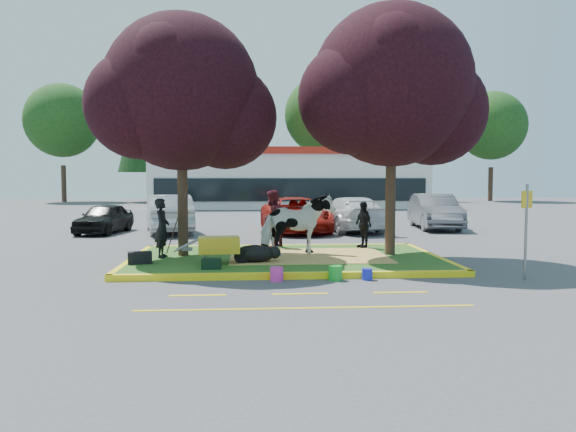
{
  "coord_description": "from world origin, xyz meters",
  "views": [
    {
      "loc": [
        -1.0,
        -15.02,
        2.3
      ],
      "look_at": [
        0.09,
        0.5,
        1.21
      ],
      "focal_mm": 35.0,
      "sensor_mm": 36.0,
      "label": 1
    }
  ],
  "objects": [
    {
      "name": "median_island",
      "position": [
        0.0,
        0.0,
        0.07
      ],
      "size": [
        8.0,
        5.0,
        0.15
      ],
      "primitive_type": "cube",
      "color": "#225219",
      "rests_on": "ground"
    },
    {
      "name": "fire_lane_stripe_c",
      "position": [
        2.0,
        -4.2,
        0.0
      ],
      "size": [
        1.1,
        0.12,
        0.01
      ],
      "primitive_type": "cube",
      "color": "yellow",
      "rests_on": "ground"
    },
    {
      "name": "car_grey",
      "position": [
        7.21,
        9.21,
        0.77
      ],
      "size": [
        2.09,
        4.79,
        1.53
      ],
      "primitive_type": "imported",
      "rotation": [
        0.0,
        0.0,
        -0.1
      ],
      "color": "#54555B",
      "rests_on": "ground"
    },
    {
      "name": "cow",
      "position": [
        0.31,
        0.14,
        0.99
      ],
      "size": [
        2.19,
        1.65,
        1.68
      ],
      "primitive_type": "imported",
      "rotation": [
        0.0,
        0.0,
        2.0
      ],
      "color": "silver",
      "rests_on": "median_island"
    },
    {
      "name": "calf",
      "position": [
        -0.86,
        -1.03,
        0.37
      ],
      "size": [
        1.14,
        0.81,
        0.45
      ],
      "primitive_type": "ellipsoid",
      "rotation": [
        0.0,
        0.0,
        -0.24
      ],
      "color": "black",
      "rests_on": "median_island"
    },
    {
      "name": "bucket_green",
      "position": [
        0.91,
        -2.8,
        0.16
      ],
      "size": [
        0.38,
        0.38,
        0.33
      ],
      "primitive_type": "cylinder",
      "rotation": [
        0.0,
        0.0,
        -0.29
      ],
      "color": "green",
      "rests_on": "ground"
    },
    {
      "name": "wheelbarrow",
      "position": [
        -1.73,
        -1.26,
        0.62
      ],
      "size": [
        1.8,
        0.69,
        0.68
      ],
      "rotation": [
        0.0,
        0.0,
        0.09
      ],
      "color": "black",
      "rests_on": "median_island"
    },
    {
      "name": "retail_building",
      "position": [
        2.0,
        27.98,
        2.25
      ],
      "size": [
        20.4,
        8.4,
        4.4
      ],
      "color": "silver",
      "rests_on": "ground"
    },
    {
      "name": "gear_bag_green",
      "position": [
        -1.88,
        -1.95,
        0.27
      ],
      "size": [
        0.46,
        0.29,
        0.24
      ],
      "primitive_type": "cube",
      "rotation": [
        0.0,
        0.0,
        0.02
      ],
      "color": "black",
      "rests_on": "median_island"
    },
    {
      "name": "car_white",
      "position": [
        3.26,
        8.44,
        0.72
      ],
      "size": [
        2.69,
        5.22,
        1.45
      ],
      "primitive_type": "imported",
      "rotation": [
        0.0,
        0.0,
        3.28
      ],
      "color": "silver",
      "rests_on": "ground"
    },
    {
      "name": "fire_lane_stripe_a",
      "position": [
        -2.0,
        -4.2,
        0.0
      ],
      "size": [
        1.1,
        0.12,
        0.01
      ],
      "primitive_type": "cube",
      "color": "yellow",
      "rests_on": "ground"
    },
    {
      "name": "ground",
      "position": [
        0.0,
        0.0,
        0.0
      ],
      "size": [
        90.0,
        90.0,
        0.0
      ],
      "primitive_type": "plane",
      "color": "#424244",
      "rests_on": "ground"
    },
    {
      "name": "fire_lane_long",
      "position": [
        0.0,
        -5.4,
        0.0
      ],
      "size": [
        6.0,
        0.1,
        0.01
      ],
      "primitive_type": "cube",
      "color": "yellow",
      "rests_on": "ground"
    },
    {
      "name": "gear_bag_dark",
      "position": [
        -3.7,
        -1.04,
        0.3
      ],
      "size": [
        0.63,
        0.43,
        0.3
      ],
      "primitive_type": "cube",
      "rotation": [
        0.0,
        0.0,
        0.21
      ],
      "color": "black",
      "rests_on": "median_island"
    },
    {
      "name": "fire_lane_stripe_b",
      "position": [
        0.0,
        -4.2,
        0.0
      ],
      "size": [
        1.1,
        0.12,
        0.01
      ],
      "primitive_type": "cube",
      "color": "yellow",
      "rests_on": "ground"
    },
    {
      "name": "curb_left",
      "position": [
        -4.08,
        0.0,
        0.07
      ],
      "size": [
        0.16,
        5.3,
        0.15
      ],
      "primitive_type": "cube",
      "color": "yellow",
      "rests_on": "ground"
    },
    {
      "name": "straw_bedding",
      "position": [
        0.6,
        0.0,
        0.15
      ],
      "size": [
        4.2,
        3.0,
        0.01
      ],
      "primitive_type": "cube",
      "color": "tan",
      "rests_on": "median_island"
    },
    {
      "name": "sign_post",
      "position": [
        5.13,
        -3.04,
        1.3
      ],
      "size": [
        0.29,
        0.13,
        2.14
      ],
      "rotation": [
        0.0,
        0.0,
        0.35
      ],
      "color": "slate",
      "rests_on": "ground"
    },
    {
      "name": "bucket_pink",
      "position": [
        -0.4,
        -2.8,
        0.16
      ],
      "size": [
        0.37,
        0.37,
        0.31
      ],
      "primitive_type": "cylinder",
      "rotation": [
        0.0,
        0.0,
        0.31
      ],
      "color": "#E933AB",
      "rests_on": "ground"
    },
    {
      "name": "tree_purple_left",
      "position": [
        -2.78,
        0.38,
        4.36
      ],
      "size": [
        5.06,
        4.2,
        6.51
      ],
      "color": "black",
      "rests_on": "median_island"
    },
    {
      "name": "car_black",
      "position": [
        -6.89,
        8.22,
        0.61
      ],
      "size": [
        1.99,
        3.78,
        1.22
      ],
      "primitive_type": "imported",
      "rotation": [
        0.0,
        0.0,
        -0.16
      ],
      "color": "black",
      "rests_on": "ground"
    },
    {
      "name": "treeline",
      "position": [
        1.23,
        37.61,
        7.73
      ],
      "size": [
        46.58,
        7.8,
        14.63
      ],
      "color": "black",
      "rests_on": "ground"
    },
    {
      "name": "visitor_a",
      "position": [
        -0.3,
        1.88,
        1.03
      ],
      "size": [
        0.98,
        1.06,
        1.75
      ],
      "primitive_type": "imported",
      "rotation": [
        0.0,
        0.0,
        -2.05
      ],
      "color": "#4F1620",
      "rests_on": "median_island"
    },
    {
      "name": "bucket_blue",
      "position": [
        1.62,
        -2.8,
        0.13
      ],
      "size": [
        0.29,
        0.29,
        0.26
      ],
      "primitive_type": "cylinder",
      "rotation": [
        0.0,
        0.0,
        0.25
      ],
      "color": "#1823C6",
      "rests_on": "ground"
    },
    {
      "name": "handler",
      "position": [
        -3.31,
        0.02,
        0.94
      ],
      "size": [
        0.4,
        0.59,
        1.58
      ],
      "primitive_type": "imported",
      "rotation": [
        0.0,
        0.0,
        1.53
      ],
      "color": "black",
      "rests_on": "median_island"
    },
    {
      "name": "tree_purple_right",
      "position": [
        2.92,
        0.18,
        4.56
      ],
      "size": [
        5.3,
        4.4,
        6.82
      ],
      "color": "black",
      "rests_on": "median_island"
    },
    {
      "name": "curb_near",
      "position": [
        0.0,
        -2.58,
        0.07
      ],
      "size": [
        8.3,
        0.16,
        0.15
      ],
      "primitive_type": "cube",
      "color": "yellow",
      "rests_on": "ground"
    },
    {
      "name": "curb_far",
      "position": [
        0.0,
        2.58,
        0.07
      ],
      "size": [
        8.3,
        0.16,
        0.15
      ],
      "primitive_type": "cube",
      "color": "yellow",
      "rests_on": "ground"
    },
    {
      "name": "curb_right",
      "position": [
        4.08,
        0.0,
        0.07
      ],
      "size": [
        0.16,
        5.3,
        0.15
      ],
      "primitive_type": "cube",
      "color": "yellow",
      "rests_on": "ground"
    },
    {
      "name": "car_red",
      "position": [
        0.93,
        8.18,
        0.72
      ],
      "size": [
        2.92,
        5.4,
        1.44
      ],
      "primitive_type": "imported",
      "rotation": [
        0.0,
        0.0,
        0.1
      ],
      "color": "#A3170D",
      "rests_on": "ground"
    },
    {
      "name": "car_silver",
      "position": [
        -4.29,
        8.26,
        0.78
      ],
      "size": [
        2.63,
        4.99,
        1.56
      ],
      "primitive_type": "imported",
      "rotation": [
        0.0,
        0.0,
        3.36
      ],
      "color": "#A5A9AD",
      "rests_on": "ground"
    },
    {
      "name": "visitor_b",
      "position": [
        2.44,
        1.62,
        0.86
      ],
      "size": [
        0.59,
        0.89,
        1.41
      ],
      "primitive_type": "imported",
      "rotation": [
        0.0,
        0.0,
        -1.25
      ],
      "color": "black",
      "rests_on": "median_island"
    }
  ]
}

